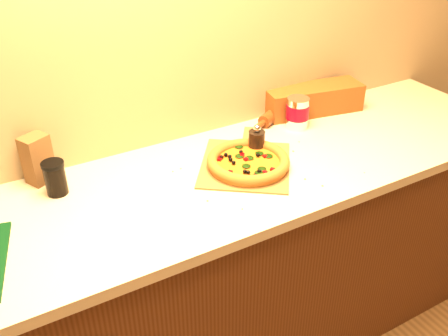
% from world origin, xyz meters
% --- Properties ---
extents(cabinet, '(2.80, 0.65, 0.86)m').
position_xyz_m(cabinet, '(0.00, 1.43, 0.43)').
color(cabinet, '#48230F').
rests_on(cabinet, ground).
extents(countertop, '(2.84, 0.68, 0.04)m').
position_xyz_m(countertop, '(0.00, 1.43, 0.88)').
color(countertop, beige).
rests_on(countertop, cabinet).
extents(pizza_peel, '(0.47, 0.50, 0.01)m').
position_xyz_m(pizza_peel, '(0.23, 1.45, 0.90)').
color(pizza_peel, brown).
rests_on(pizza_peel, countertop).
extents(pizza, '(0.30, 0.30, 0.04)m').
position_xyz_m(pizza, '(0.22, 1.42, 0.93)').
color(pizza, '#AC682B').
rests_on(pizza, pizza_peel).
extents(pepper_grinder, '(0.06, 0.06, 0.12)m').
position_xyz_m(pepper_grinder, '(0.31, 1.50, 0.95)').
color(pepper_grinder, black).
rests_on(pepper_grinder, countertop).
extents(rolling_pin, '(0.36, 0.20, 0.05)m').
position_xyz_m(rolling_pin, '(0.57, 1.72, 0.93)').
color(rolling_pin, '#612E10').
rests_on(rolling_pin, countertop).
extents(coffee_canister, '(0.10, 0.10, 0.13)m').
position_xyz_m(coffee_canister, '(0.58, 1.60, 0.97)').
color(coffee_canister, silver).
rests_on(coffee_canister, countertop).
extents(bread_bag, '(0.46, 0.22, 0.12)m').
position_xyz_m(bread_bag, '(0.73, 1.69, 0.96)').
color(bread_bag, brown).
rests_on(bread_bag, countertop).
extents(paper_bag, '(0.11, 0.10, 0.17)m').
position_xyz_m(paper_bag, '(-0.45, 1.71, 0.99)').
color(paper_bag, brown).
rests_on(paper_bag, countertop).
extents(dark_jar, '(0.07, 0.07, 0.12)m').
position_xyz_m(dark_jar, '(-0.42, 1.60, 0.96)').
color(dark_jar, black).
rests_on(dark_jar, countertop).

